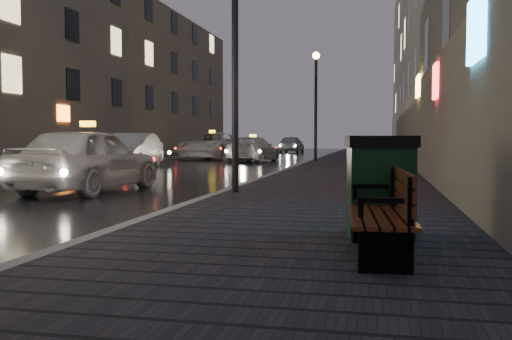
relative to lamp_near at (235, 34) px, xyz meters
The scene contains 16 objects.
sidewalk 15.52m from the lamp_near, 82.22° to the left, with size 4.60×58.00×0.15m, color black.
curb 15.39m from the lamp_near, 91.34° to the left, with size 0.20×58.00×0.15m, color slate.
sidewalk_far 18.65m from the lamp_near, 125.12° to the left, with size 2.40×58.00×0.15m, color black.
curb_far 17.95m from the lamp_near, 121.66° to the left, with size 0.20×58.00×0.15m, color slate.
building_near 19.94m from the lamp_near, 74.55° to the left, with size 1.80×50.00×13.00m, color #605B54.
building_far_b 21.07m from the lamp_near, 137.63° to the left, with size 6.00×16.00×14.00m, color #6B6051.
building_far_c 36.45m from the lamp_near, 114.95° to the left, with size 6.00×22.00×11.00m, color #6B6051.
lamp_near is the anchor object (origin of this frame).
lamp_far 16.00m from the lamp_near, 90.00° to the left, with size 0.36×0.36×5.28m.
bench 7.40m from the lamp_near, 63.33° to the right, with size 0.70×1.71×0.85m.
trash_bin 6.36m from the lamp_near, 58.59° to the right, with size 0.87×0.87×1.19m.
taxi_near 4.78m from the lamp_near, 168.14° to the left, with size 1.85×4.60×1.57m, color silver.
car_left_mid 12.85m from the lamp_near, 124.35° to the left, with size 1.58×4.53×1.49m, color #A8A7AF.
taxi_mid 18.65m from the lamp_near, 101.21° to the left, with size 1.87×4.59×1.33m, color silver.
taxi_far 22.56m from the lamp_near, 107.71° to the left, with size 2.65×5.75×1.60m, color #B9B8BF.
car_far 36.23m from the lamp_near, 96.60° to the left, with size 1.69×4.20×1.43m, color #93939A.
Camera 1 is at (4.81, -5.75, 1.32)m, focal length 40.00 mm.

